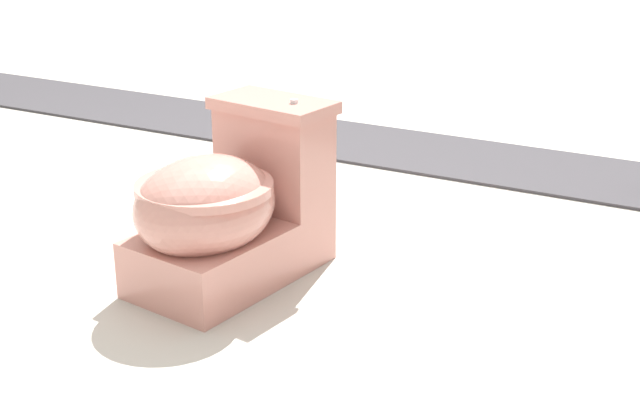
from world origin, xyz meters
The scene contains 3 objects.
ground_plane centered at (0.00, 0.00, 0.00)m, with size 14.00×14.00×0.00m, color beige.
gravel_strip centered at (-1.33, 0.50, 0.01)m, with size 0.56×8.00×0.01m, color #423F44.
toilet centered at (0.10, 0.20, 0.22)m, with size 0.68×0.46×0.52m.
Camera 1 is at (2.11, 1.57, 1.15)m, focal length 50.00 mm.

